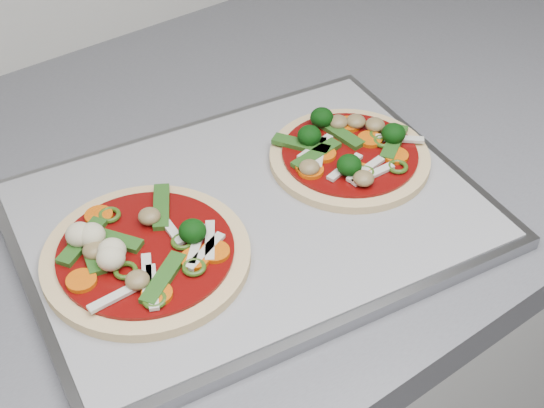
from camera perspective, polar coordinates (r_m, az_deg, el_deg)
baking_tray at (r=0.70m, az=-1.59°, el=-0.90°), size 0.46×0.37×0.01m
parchment at (r=0.70m, az=-1.60°, el=-0.42°), size 0.44×0.35×0.00m
pizza_left at (r=0.65m, az=-9.82°, el=-3.66°), size 0.18×0.18×0.03m
pizza_right at (r=0.75m, az=5.80°, el=3.85°), size 0.21×0.21×0.03m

